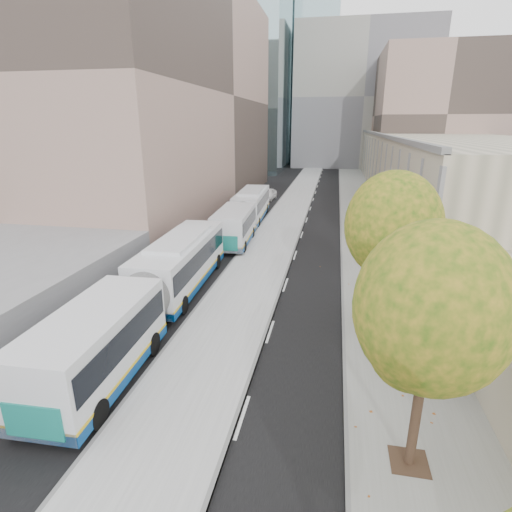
% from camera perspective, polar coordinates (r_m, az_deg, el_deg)
% --- Properties ---
extents(bus_platform, '(4.25, 150.00, 0.15)m').
position_cam_1_polar(bus_platform, '(41.28, 4.05, 5.09)').
color(bus_platform, '#A6A6A6').
rests_on(bus_platform, ground).
extents(sidewalk, '(4.75, 150.00, 0.08)m').
position_cam_1_polar(sidewalk, '(41.12, 15.20, 4.39)').
color(sidewalk, gray).
rests_on(sidewalk, ground).
extents(building_tan, '(18.00, 92.00, 8.00)m').
position_cam_1_polar(building_tan, '(70.63, 23.47, 12.40)').
color(building_tan, gray).
rests_on(building_tan, ground).
extents(building_midrise, '(24.00, 46.00, 25.00)m').
position_cam_1_polar(building_midrise, '(51.63, -17.16, 20.91)').
color(building_midrise, gray).
rests_on(building_midrise, ground).
extents(building_far_block, '(30.00, 18.00, 30.00)m').
position_cam_1_polar(building_far_block, '(101.17, 14.88, 20.88)').
color(building_far_block, gray).
rests_on(building_far_block, ground).
extents(bus_shelter, '(1.90, 4.40, 2.53)m').
position_cam_1_polar(bus_shelter, '(18.09, 25.36, -7.40)').
color(bus_shelter, '#383A3F').
rests_on(bus_shelter, sidewalk).
extents(tree_b, '(4.00, 4.00, 6.97)m').
position_cam_1_polar(tree_b, '(11.17, 23.88, -6.90)').
color(tree_b, black).
rests_on(tree_b, sidewalk).
extents(tree_c, '(4.20, 4.20, 7.28)m').
position_cam_1_polar(tree_c, '(18.58, 18.97, 4.12)').
color(tree_c, black).
rests_on(tree_c, sidewalk).
extents(bus_near, '(3.23, 18.22, 3.02)m').
position_cam_1_polar(bus_near, '(20.80, -14.28, -4.43)').
color(bus_near, silver).
rests_on(bus_near, ground).
extents(bus_far, '(3.45, 17.69, 2.93)m').
position_cam_1_polar(bus_far, '(37.84, -1.55, 6.28)').
color(bus_far, silver).
rests_on(bus_far, ground).
extents(distant_car, '(2.03, 4.31, 1.42)m').
position_cam_1_polar(distant_car, '(53.29, 1.75, 8.83)').
color(distant_car, white).
rests_on(distant_car, ground).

